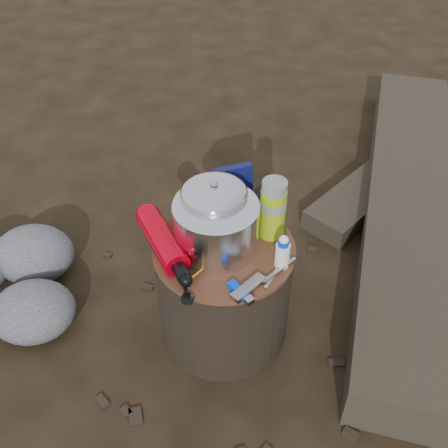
{
  "coord_description": "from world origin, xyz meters",
  "views": [
    {
      "loc": [
        0.04,
        -1.11,
        1.47
      ],
      "look_at": [
        0.0,
        0.0,
        0.48
      ],
      "focal_mm": 42.04,
      "sensor_mm": 36.0,
      "label": 1
    }
  ],
  "objects_px": {
    "camping_pot": "(214,210)",
    "fuel_bottle": "(162,240)",
    "travel_mug": "(265,206)",
    "stump": "(224,291)",
    "thermos": "(273,209)",
    "log_main": "(409,202)"
  },
  "relations": [
    {
      "from": "fuel_bottle",
      "to": "travel_mug",
      "type": "bearing_deg",
      "value": -2.07
    },
    {
      "from": "fuel_bottle",
      "to": "thermos",
      "type": "xyz_separation_m",
      "value": [
        0.32,
        0.08,
        0.06
      ]
    },
    {
      "from": "camping_pot",
      "to": "fuel_bottle",
      "type": "distance_m",
      "value": 0.18
    },
    {
      "from": "thermos",
      "to": "log_main",
      "type": "bearing_deg",
      "value": 41.81
    },
    {
      "from": "camping_pot",
      "to": "travel_mug",
      "type": "bearing_deg",
      "value": 25.16
    },
    {
      "from": "camping_pot",
      "to": "fuel_bottle",
      "type": "height_order",
      "value": "camping_pot"
    },
    {
      "from": "fuel_bottle",
      "to": "stump",
      "type": "bearing_deg",
      "value": -23.07
    },
    {
      "from": "stump",
      "to": "camping_pot",
      "type": "relative_size",
      "value": 2.23
    },
    {
      "from": "stump",
      "to": "fuel_bottle",
      "type": "bearing_deg",
      "value": -174.91
    },
    {
      "from": "fuel_bottle",
      "to": "thermos",
      "type": "height_order",
      "value": "thermos"
    },
    {
      "from": "camping_pot",
      "to": "thermos",
      "type": "xyz_separation_m",
      "value": [
        0.17,
        0.01,
        0.0
      ]
    },
    {
      "from": "stump",
      "to": "travel_mug",
      "type": "bearing_deg",
      "value": 47.11
    },
    {
      "from": "log_main",
      "to": "camping_pot",
      "type": "height_order",
      "value": "camping_pot"
    },
    {
      "from": "camping_pot",
      "to": "travel_mug",
      "type": "relative_size",
      "value": 1.8
    },
    {
      "from": "camping_pot",
      "to": "travel_mug",
      "type": "xyz_separation_m",
      "value": [
        0.15,
        0.07,
        -0.04
      ]
    },
    {
      "from": "travel_mug",
      "to": "fuel_bottle",
      "type": "bearing_deg",
      "value": -153.9
    },
    {
      "from": "fuel_bottle",
      "to": "travel_mug",
      "type": "xyz_separation_m",
      "value": [
        0.3,
        0.15,
        0.01
      ]
    },
    {
      "from": "stump",
      "to": "thermos",
      "type": "height_order",
      "value": "thermos"
    },
    {
      "from": "log_main",
      "to": "travel_mug",
      "type": "xyz_separation_m",
      "value": [
        -0.63,
        -0.48,
        0.36
      ]
    },
    {
      "from": "log_main",
      "to": "thermos",
      "type": "relative_size",
      "value": 10.6
    },
    {
      "from": "stump",
      "to": "fuel_bottle",
      "type": "relative_size",
      "value": 1.32
    },
    {
      "from": "stump",
      "to": "log_main",
      "type": "relative_size",
      "value": 0.21
    }
  ]
}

